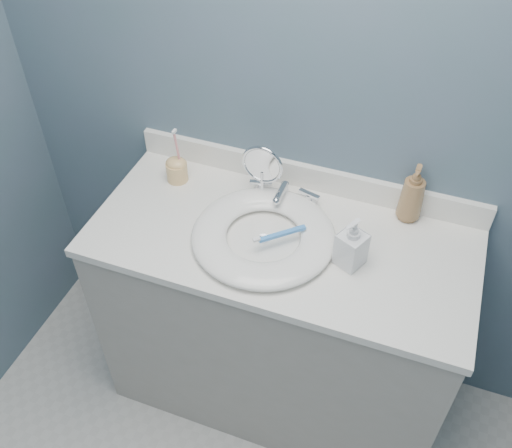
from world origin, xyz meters
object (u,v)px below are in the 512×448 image
at_px(soap_bottle_amber, 413,193).
at_px(soap_bottle_clear, 352,242).
at_px(toothbrush_holder, 177,168).
at_px(makeup_mirror, 262,171).

bearing_deg(soap_bottle_amber, soap_bottle_clear, -114.87).
relative_size(soap_bottle_amber, toothbrush_holder, 0.97).
distance_m(makeup_mirror, soap_bottle_clear, 0.39).
bearing_deg(soap_bottle_amber, toothbrush_holder, -171.94).
height_order(makeup_mirror, soap_bottle_amber, makeup_mirror).
relative_size(makeup_mirror, soap_bottle_amber, 1.02).
distance_m(makeup_mirror, toothbrush_holder, 0.32).
distance_m(soap_bottle_amber, toothbrush_holder, 0.79).
xyz_separation_m(makeup_mirror, soap_bottle_clear, (0.35, -0.19, -0.03)).
height_order(makeup_mirror, toothbrush_holder, toothbrush_holder).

